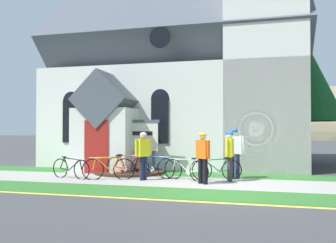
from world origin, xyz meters
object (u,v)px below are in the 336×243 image
bicycle_white (127,166)px  cyclist_in_red_jersey (143,152)px  cyclist_in_green_jersey (230,152)px  bicycle_green (71,168)px  church_sign (133,137)px  cyclist_in_blue_jersey (235,149)px  bicycle_orange (186,169)px  cyclist_in_orange_jersey (203,154)px  roadside_conifer (301,76)px  bicycle_black (217,169)px  bicycle_blue (154,167)px  bicycle_yellow (109,169)px

bicycle_white → cyclist_in_red_jersey: bearing=-41.7°
cyclist_in_green_jersey → bicycle_green: bearing=-173.5°
church_sign → cyclist_in_blue_jersey: (4.16, -0.93, -0.37)m
bicycle_orange → cyclist_in_red_jersey: size_ratio=1.01×
cyclist_in_orange_jersey → roadside_conifer: size_ratio=0.24×
church_sign → roadside_conifer: (7.14, 5.49, 3.03)m
bicycle_black → cyclist_in_blue_jersey: bearing=33.7°
bicycle_black → roadside_conifer: roadside_conifer is taller
cyclist_in_blue_jersey → bicycle_white: bearing=-174.5°
bicycle_white → cyclist_in_orange_jersey: (2.97, -1.09, 0.58)m
bicycle_green → cyclist_in_green_jersey: bearing=6.5°
bicycle_green → bicycle_blue: bearing=19.5°
bicycle_blue → cyclist_in_orange_jersey: 2.30m
church_sign → cyclist_in_red_jersey: church_sign is taller
church_sign → cyclist_in_blue_jersey: size_ratio=1.28×
church_sign → bicycle_yellow: church_sign is taller
cyclist_in_orange_jersey → cyclist_in_green_jersey: 1.08m
bicycle_blue → bicycle_yellow: (-1.35, -0.95, 0.01)m
bicycle_black → bicycle_green: bearing=-169.1°
roadside_conifer → bicycle_yellow: bearing=-132.9°
bicycle_green → cyclist_in_green_jersey: 5.60m
bicycle_yellow → bicycle_green: 1.44m
bicycle_white → cyclist_in_red_jersey: (0.87, -0.78, 0.58)m
bicycle_blue → bicycle_black: (2.28, -0.01, -0.02)m
roadside_conifer → cyclist_in_orange_jersey: bearing=-116.3°
bicycle_green → roadside_conifer: (8.63, 7.78, 4.09)m
cyclist_in_orange_jersey → cyclist_in_blue_jersey: cyclist_in_blue_jersey is taller
cyclist_in_green_jersey → cyclist_in_orange_jersey: bearing=-137.3°
bicycle_black → cyclist_in_green_jersey: (0.46, -0.34, 0.62)m
bicycle_yellow → cyclist_in_green_jersey: (4.08, 0.60, 0.59)m
bicycle_orange → cyclist_in_orange_jersey: size_ratio=1.01×
church_sign → bicycle_orange: 3.28m
cyclist_in_blue_jersey → bicycle_green: bearing=-166.4°
bicycle_black → roadside_conifer: bearing=62.4°
church_sign → bicycle_blue: (1.29, -1.31, -1.04)m
bicycle_yellow → cyclist_in_red_jersey: bearing=8.6°
cyclist_in_red_jersey → cyclist_in_blue_jersey: 3.24m
roadside_conifer → bicycle_black: bearing=-117.6°
bicycle_yellow → bicycle_orange: (2.61, 0.50, -0.01)m
church_sign → cyclist_in_red_jersey: 2.42m
bicycle_yellow → cyclist_in_orange_jersey: 3.34m
cyclist_in_blue_jersey → bicycle_blue: bearing=-172.5°
bicycle_white → bicycle_green: bearing=-150.6°
bicycle_white → cyclist_in_red_jersey: size_ratio=1.05×
cyclist_in_blue_jersey → roadside_conifer: bearing=65.1°
cyclist_in_red_jersey → bicycle_orange: bearing=12.6°
church_sign → bicycle_blue: size_ratio=1.35×
bicycle_orange → cyclist_in_green_jersey: bearing=3.9°
church_sign → cyclist_in_green_jersey: (4.03, -1.66, -0.44)m
bicycle_green → bicycle_white: bearing=29.4°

